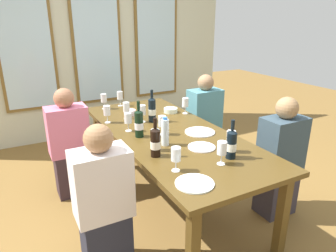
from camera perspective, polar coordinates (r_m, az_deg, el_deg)
name	(u,v)px	position (r m, az deg, el deg)	size (l,w,h in m)	color
ground_plane	(169,201)	(3.16, 0.14, -13.71)	(12.00, 12.00, 0.00)	brown
back_wall_with_windows	(96,38)	(4.73, -13.22, 15.70)	(4.17, 0.10, 2.90)	beige
dining_table	(169,139)	(2.84, 0.15, -2.37)	(0.97, 2.27, 0.74)	#523C18
white_plate_0	(195,183)	(1.98, 4.96, -10.58)	(0.25, 0.25, 0.01)	white
white_plate_1	(202,147)	(2.49, 6.26, -3.92)	(0.22, 0.22, 0.01)	white
white_plate_2	(200,132)	(2.81, 5.94, -1.10)	(0.27, 0.27, 0.01)	white
wine_bottle_0	(139,123)	(2.67, -5.42, 0.51)	(0.08, 0.08, 0.32)	black
wine_bottle_1	(155,142)	(2.29, -2.35, -2.98)	(0.08, 0.08, 0.30)	black
wine_bottle_2	(152,110)	(3.06, -2.98, 3.07)	(0.08, 0.08, 0.32)	black
wine_bottle_3	(231,144)	(2.31, 11.70, -3.29)	(0.08, 0.08, 0.30)	black
tasting_bowl_0	(171,110)	(3.38, 0.49, 2.95)	(0.15, 0.15, 0.05)	white
tasting_bowl_1	(130,112)	(3.32, -7.13, 2.52)	(0.13, 0.13, 0.05)	white
water_bottle	(165,132)	(2.49, -0.55, -1.14)	(0.06, 0.06, 0.24)	white
wine_glass_0	(126,107)	(3.17, -7.77, 3.47)	(0.07, 0.07, 0.17)	white
wine_glass_1	(104,99)	(3.57, -11.85, 4.98)	(0.07, 0.07, 0.17)	white
wine_glass_2	(142,110)	(3.05, -4.80, 2.92)	(0.07, 0.07, 0.17)	white
wine_glass_3	(120,96)	(3.65, -8.93, 5.51)	(0.07, 0.07, 0.17)	white
wine_glass_4	(222,149)	(2.20, 9.99, -4.26)	(0.07, 0.07, 0.17)	white
wine_glass_5	(185,103)	(3.32, 3.23, 4.27)	(0.07, 0.07, 0.17)	white
wine_glass_6	(155,136)	(2.39, -2.39, -1.86)	(0.07, 0.07, 0.17)	white
wine_glass_7	(162,122)	(2.71, -1.12, 0.82)	(0.07, 0.07, 0.17)	white
wine_glass_8	(231,138)	(2.41, 11.63, -2.15)	(0.07, 0.07, 0.17)	white
wine_glass_9	(107,111)	(3.08, -11.30, 2.76)	(0.07, 0.07, 0.17)	white
wine_glass_10	(176,155)	(2.07, 1.49, -5.46)	(0.07, 0.07, 0.17)	white
wine_glass_11	(128,119)	(2.82, -7.44, 1.39)	(0.07, 0.07, 0.17)	white
seated_person_0	(104,205)	(2.20, -11.88, -14.18)	(0.38, 0.24, 1.11)	#242634
seated_person_1	(280,161)	(2.92, 20.08, -6.08)	(0.38, 0.24, 1.11)	#37323B
seated_person_2	(70,146)	(3.20, -17.85, -3.55)	(0.38, 0.24, 1.11)	#37262C
seated_person_3	(204,122)	(3.75, 6.71, 0.67)	(0.38, 0.24, 1.11)	#2B2E3C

